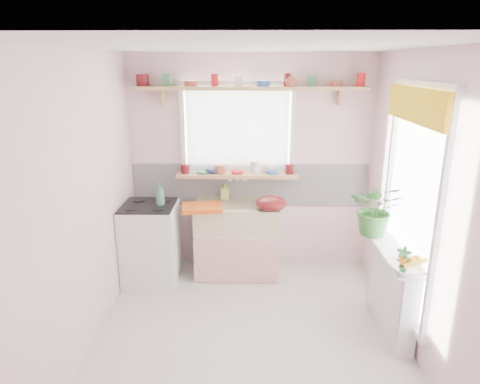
{
  "coord_description": "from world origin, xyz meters",
  "views": [
    {
      "loc": [
        -0.02,
        -3.3,
        2.38
      ],
      "look_at": [
        -0.1,
        0.55,
        1.22
      ],
      "focal_mm": 32.0,
      "sensor_mm": 36.0,
      "label": 1
    }
  ],
  "objects": [
    {
      "name": "jade_plant",
      "position": [
        1.21,
        0.6,
        1.04
      ],
      "size": [
        0.6,
        0.56,
        0.53
      ],
      "primitive_type": "imported",
      "rotation": [
        0.0,
        0.0,
        -0.35
      ],
      "color": "#306A2A",
      "rests_on": "radiator_ledge"
    },
    {
      "name": "sill_bowl",
      "position": [
        -0.43,
        1.5,
        1.19
      ],
      "size": [
        0.21,
        0.21,
        0.06
      ],
      "primitive_type": "imported",
      "rotation": [
        0.0,
        0.0,
        0.22
      ],
      "color": "#2D3E92",
      "rests_on": "windowsill"
    },
    {
      "name": "cooker",
      "position": [
        -1.1,
        1.05,
        0.46
      ],
      "size": [
        0.58,
        0.58,
        0.93
      ],
      "color": "white",
      "rests_on": "ground"
    },
    {
      "name": "sink_unit",
      "position": [
        -0.15,
        1.29,
        0.43
      ],
      "size": [
        0.95,
        0.65,
        1.11
      ],
      "color": "white",
      "rests_on": "ground"
    },
    {
      "name": "fruit",
      "position": [
        1.28,
        -0.19,
        0.88
      ],
      "size": [
        0.2,
        0.14,
        0.1
      ],
      "color": "orange",
      "rests_on": "fruit_bowl"
    },
    {
      "name": "sill_cup",
      "position": [
        0.21,
        1.54,
        1.2
      ],
      "size": [
        0.13,
        0.13,
        0.09
      ],
      "primitive_type": "imported",
      "rotation": [
        0.0,
        0.0,
        0.21
      ],
      "color": "beige",
      "rests_on": "windowsill"
    },
    {
      "name": "room",
      "position": [
        0.66,
        0.86,
        1.37
      ],
      "size": [
        3.2,
        3.2,
        3.2
      ],
      "color": "beige",
      "rests_on": "ground"
    },
    {
      "name": "dish_tray",
      "position": [
        -0.53,
        1.1,
        0.87
      ],
      "size": [
        0.47,
        0.37,
        0.04
      ],
      "primitive_type": "cube",
      "rotation": [
        0.0,
        0.0,
        0.13
      ],
      "color": "#CD5412",
      "rests_on": "sink_unit"
    },
    {
      "name": "shelf_crockery",
      "position": [
        -0.02,
        1.47,
        2.19
      ],
      "size": [
        2.47,
        0.11,
        0.12
      ],
      "color": "#590F14",
      "rests_on": "pine_shelf"
    },
    {
      "name": "colander",
      "position": [
        0.22,
        1.1,
        0.93
      ],
      "size": [
        0.35,
        0.35,
        0.15
      ],
      "primitive_type": "ellipsoid",
      "rotation": [
        0.0,
        0.0,
        0.03
      ],
      "color": "#5F1010",
      "rests_on": "sink_unit"
    },
    {
      "name": "shelf_vase",
      "position": [
        0.42,
        1.41,
        2.21
      ],
      "size": [
        0.17,
        0.17,
        0.14
      ],
      "primitive_type": "imported",
      "rotation": [
        0.0,
        0.0,
        -0.39
      ],
      "color": "#AE4635",
      "rests_on": "pine_shelf"
    },
    {
      "name": "pine_shelf",
      "position": [
        0.0,
        1.47,
        2.12
      ],
      "size": [
        2.52,
        0.24,
        0.04
      ],
      "primitive_type": "cube",
      "color": "tan",
      "rests_on": "room"
    },
    {
      "name": "sill_crockery",
      "position": [
        -0.17,
        1.48,
        1.22
      ],
      "size": [
        1.35,
        0.11,
        0.12
      ],
      "color": "#590F14",
      "rests_on": "windowsill"
    },
    {
      "name": "windowsill",
      "position": [
        -0.15,
        1.48,
        1.14
      ],
      "size": [
        1.4,
        0.22,
        0.04
      ],
      "primitive_type": "cube",
      "color": "tan",
      "rests_on": "room"
    },
    {
      "name": "radiator_ledge",
      "position": [
        1.3,
        0.2,
        0.4
      ],
      "size": [
        0.22,
        0.95,
        0.78
      ],
      "color": "white",
      "rests_on": "ground"
    },
    {
      "name": "fruit_bowl",
      "position": [
        1.27,
        -0.2,
        0.82
      ],
      "size": [
        0.38,
        0.38,
        0.08
      ],
      "primitive_type": "imported",
      "rotation": [
        0.0,
        0.0,
        0.13
      ],
      "color": "white",
      "rests_on": "radiator_ledge"
    },
    {
      "name": "cooker_bottle",
      "position": [
        -0.97,
        1.06,
        1.04
      ],
      "size": [
        0.1,
        0.1,
        0.24
      ],
      "primitive_type": "imported",
      "rotation": [
        0.0,
        0.0,
        0.08
      ],
      "color": "#428459",
      "rests_on": "cooker"
    },
    {
      "name": "soap_bottle_sink",
      "position": [
        -0.3,
        1.5,
        0.95
      ],
      "size": [
        0.1,
        0.1,
        0.19
      ],
      "primitive_type": "imported",
      "rotation": [
        0.0,
        0.0,
        -0.2
      ],
      "color": "#BDCD5B",
      "rests_on": "sink_unit"
    },
    {
      "name": "herb_pot",
      "position": [
        1.21,
        -0.2,
        0.89
      ],
      "size": [
        0.14,
        0.12,
        0.23
      ],
      "primitive_type": "imported",
      "rotation": [
        0.0,
        0.0,
        -0.37
      ],
      "color": "#26612A",
      "rests_on": "radiator_ledge"
    }
  ]
}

